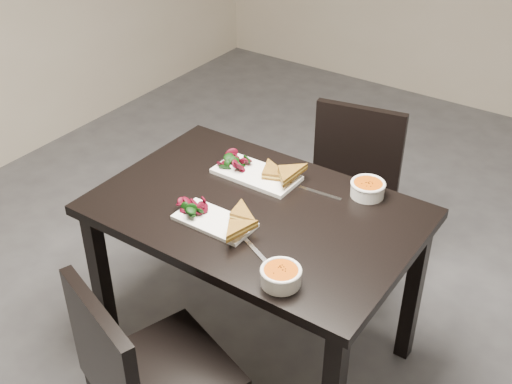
{
  "coord_description": "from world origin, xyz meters",
  "views": [
    {
      "loc": [
        0.83,
        -2.03,
        2.12
      ],
      "look_at": [
        -0.29,
        -0.4,
        0.82
      ],
      "focal_mm": 45.1,
      "sensor_mm": 36.0,
      "label": 1
    }
  ],
  "objects_px": {
    "plate_far": "(256,175)",
    "soup_bowl_far": "(368,188)",
    "soup_bowl_near": "(281,275)",
    "plate_near": "(215,221)",
    "table": "(256,229)",
    "chair_near": "(142,374)",
    "chair_far": "(349,188)"
  },
  "relations": [
    {
      "from": "plate_near",
      "to": "plate_far",
      "type": "xyz_separation_m",
      "value": [
        -0.06,
        0.35,
        0.0
      ]
    },
    {
      "from": "soup_bowl_near",
      "to": "soup_bowl_far",
      "type": "xyz_separation_m",
      "value": [
        0.0,
        0.62,
        0.0
      ]
    },
    {
      "from": "chair_far",
      "to": "table",
      "type": "bearing_deg",
      "value": -104.86
    },
    {
      "from": "chair_far",
      "to": "plate_near",
      "type": "distance_m",
      "value": 0.91
    },
    {
      "from": "table",
      "to": "chair_far",
      "type": "height_order",
      "value": "chair_far"
    },
    {
      "from": "chair_near",
      "to": "soup_bowl_near",
      "type": "distance_m",
      "value": 0.56
    },
    {
      "from": "table",
      "to": "chair_far",
      "type": "relative_size",
      "value": 1.41
    },
    {
      "from": "plate_near",
      "to": "plate_far",
      "type": "distance_m",
      "value": 0.35
    },
    {
      "from": "plate_far",
      "to": "soup_bowl_far",
      "type": "distance_m",
      "value": 0.45
    },
    {
      "from": "table",
      "to": "soup_bowl_far",
      "type": "xyz_separation_m",
      "value": [
        0.31,
        0.31,
        0.13
      ]
    },
    {
      "from": "soup_bowl_near",
      "to": "soup_bowl_far",
      "type": "height_order",
      "value": "same"
    },
    {
      "from": "chair_near",
      "to": "plate_far",
      "type": "distance_m",
      "value": 0.91
    },
    {
      "from": "soup_bowl_far",
      "to": "table",
      "type": "bearing_deg",
      "value": -134.62
    },
    {
      "from": "chair_near",
      "to": "plate_far",
      "type": "bearing_deg",
      "value": 118.12
    },
    {
      "from": "table",
      "to": "chair_near",
      "type": "distance_m",
      "value": 0.7
    },
    {
      "from": "table",
      "to": "plate_near",
      "type": "distance_m",
      "value": 0.21
    },
    {
      "from": "table",
      "to": "chair_near",
      "type": "relative_size",
      "value": 1.41
    },
    {
      "from": "table",
      "to": "chair_near",
      "type": "bearing_deg",
      "value": -88.74
    },
    {
      "from": "chair_near",
      "to": "table",
      "type": "bearing_deg",
      "value": 110.2
    },
    {
      "from": "table",
      "to": "plate_far",
      "type": "relative_size",
      "value": 3.49
    },
    {
      "from": "chair_far",
      "to": "soup_bowl_near",
      "type": "distance_m",
      "value": 1.08
    },
    {
      "from": "chair_far",
      "to": "soup_bowl_far",
      "type": "relative_size",
      "value": 6.3
    },
    {
      "from": "chair_far",
      "to": "plate_near",
      "type": "height_order",
      "value": "chair_far"
    },
    {
      "from": "chair_near",
      "to": "soup_bowl_far",
      "type": "bearing_deg",
      "value": 92.48
    },
    {
      "from": "soup_bowl_near",
      "to": "plate_near",
      "type": "bearing_deg",
      "value": 159.42
    },
    {
      "from": "table",
      "to": "soup_bowl_near",
      "type": "xyz_separation_m",
      "value": [
        0.31,
        -0.31,
        0.13
      ]
    },
    {
      "from": "plate_near",
      "to": "table",
      "type": "bearing_deg",
      "value": 67.36
    },
    {
      "from": "chair_near",
      "to": "plate_near",
      "type": "distance_m",
      "value": 0.58
    },
    {
      "from": "soup_bowl_far",
      "to": "plate_far",
      "type": "bearing_deg",
      "value": -163.51
    },
    {
      "from": "chair_far",
      "to": "plate_near",
      "type": "relative_size",
      "value": 2.9
    },
    {
      "from": "plate_far",
      "to": "plate_near",
      "type": "bearing_deg",
      "value": -80.98
    },
    {
      "from": "table",
      "to": "soup_bowl_far",
      "type": "relative_size",
      "value": 8.89
    }
  ]
}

